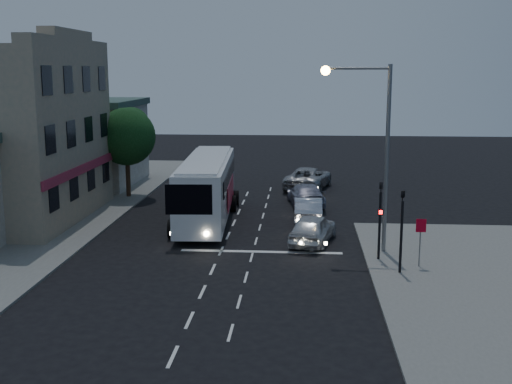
# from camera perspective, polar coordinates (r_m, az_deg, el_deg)

# --- Properties ---
(ground) EXTENTS (120.00, 120.00, 0.00)m
(ground) POSITION_cam_1_polar(r_m,az_deg,el_deg) (30.12, -3.61, -6.30)
(ground) COLOR black
(sidewalk_far) EXTENTS (12.00, 50.00, 0.12)m
(sidewalk_far) POSITION_cam_1_polar(r_m,az_deg,el_deg) (41.22, -20.27, -2.20)
(sidewalk_far) COLOR slate
(sidewalk_far) RESTS_ON ground
(road_markings) EXTENTS (8.00, 30.55, 0.01)m
(road_markings) POSITION_cam_1_polar(r_m,az_deg,el_deg) (33.14, -0.63, -4.68)
(road_markings) COLOR silver
(road_markings) RESTS_ON ground
(tour_bus) EXTENTS (3.22, 12.41, 3.78)m
(tour_bus) POSITION_cam_1_polar(r_m,az_deg,el_deg) (38.08, -4.38, 0.47)
(tour_bus) COLOR white
(tour_bus) RESTS_ON ground
(car_suv) EXTENTS (2.84, 4.85, 1.55)m
(car_suv) POSITION_cam_1_polar(r_m,az_deg,el_deg) (33.32, 5.06, -3.27)
(car_suv) COLOR silver
(car_suv) RESTS_ON ground
(car_sedan_a) EXTENTS (1.60, 4.52, 1.49)m
(car_sedan_a) POSITION_cam_1_polar(r_m,az_deg,el_deg) (37.91, 4.68, -1.58)
(car_sedan_a) COLOR silver
(car_sedan_a) RESTS_ON ground
(car_sedan_b) EXTENTS (2.79, 5.37, 1.49)m
(car_sedan_b) POSITION_cam_1_polar(r_m,az_deg,el_deg) (42.51, 4.45, -0.23)
(car_sedan_b) COLOR #8E8DA0
(car_sedan_b) RESTS_ON ground
(car_sedan_c) EXTENTS (4.00, 6.42, 1.65)m
(car_sedan_c) POSITION_cam_1_polar(r_m,az_deg,el_deg) (48.54, 4.66, 1.24)
(car_sedan_c) COLOR #A4A5A7
(car_sedan_c) RESTS_ON ground
(traffic_signal_main) EXTENTS (0.25, 0.35, 4.10)m
(traffic_signal_main) POSITION_cam_1_polar(r_m,az_deg,el_deg) (30.21, 10.98, -1.68)
(traffic_signal_main) COLOR black
(traffic_signal_main) RESTS_ON sidewalk_near
(traffic_signal_side) EXTENTS (0.18, 0.15, 4.10)m
(traffic_signal_side) POSITION_cam_1_polar(r_m,az_deg,el_deg) (28.40, 12.84, -2.55)
(traffic_signal_side) COLOR black
(traffic_signal_side) RESTS_ON sidewalk_near
(regulatory_sign) EXTENTS (0.45, 0.12, 2.20)m
(regulatory_sign) POSITION_cam_1_polar(r_m,az_deg,el_deg) (29.68, 14.42, -3.69)
(regulatory_sign) COLOR slate
(regulatory_sign) RESTS_ON sidewalk_near
(streetlight) EXTENTS (3.32, 0.44, 9.00)m
(streetlight) POSITION_cam_1_polar(r_m,az_deg,el_deg) (31.06, 10.42, 4.87)
(streetlight) COLOR slate
(streetlight) RESTS_ON sidewalk_near
(low_building_north) EXTENTS (9.40, 9.40, 6.50)m
(low_building_north) POSITION_cam_1_polar(r_m,az_deg,el_deg) (51.86, -15.59, 4.35)
(low_building_north) COLOR gray
(low_building_north) RESTS_ON sidewalk_far
(street_tree) EXTENTS (4.00, 4.00, 6.20)m
(street_tree) POSITION_cam_1_polar(r_m,az_deg,el_deg) (45.43, -11.44, 5.08)
(street_tree) COLOR black
(street_tree) RESTS_ON sidewalk_far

